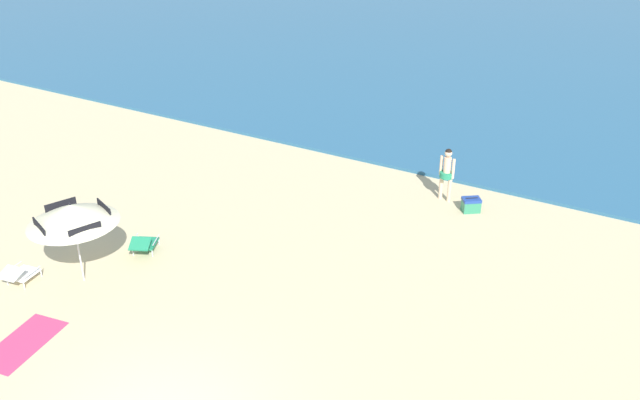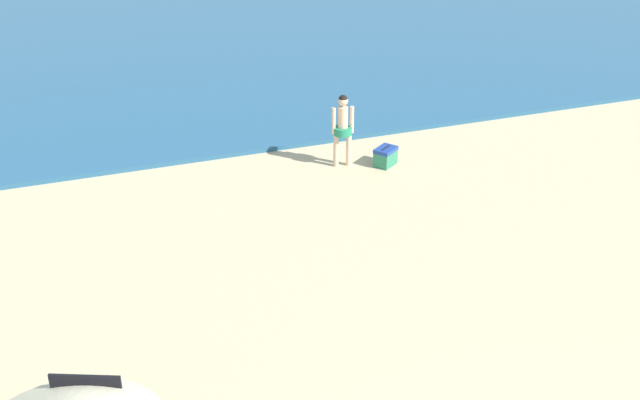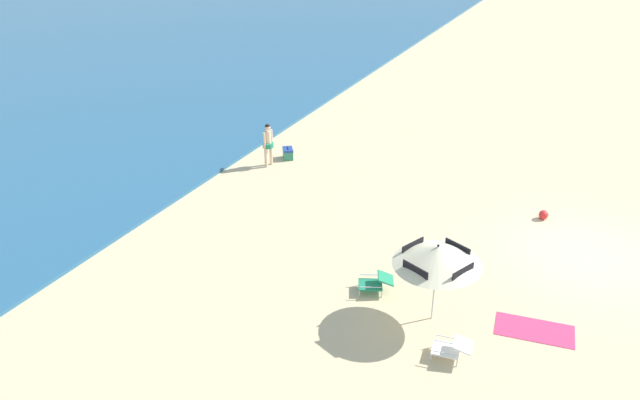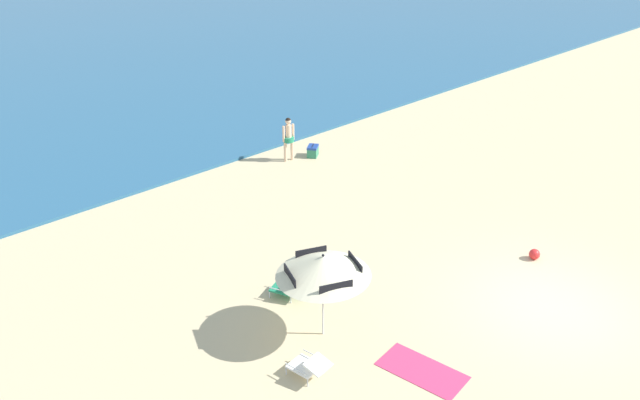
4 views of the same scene
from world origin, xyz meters
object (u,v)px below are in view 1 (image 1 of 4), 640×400
at_px(beach_umbrella_striped_main, 72,214).
at_px(lounge_chair_beside_umbrella, 144,243).
at_px(lounge_chair_under_umbrella, 19,274).
at_px(beach_towel, 23,343).
at_px(person_standing_near_shore, 447,171).
at_px(cooler_box, 471,205).

relative_size(beach_umbrella_striped_main, lounge_chair_beside_umbrella, 2.48).
distance_m(lounge_chair_under_umbrella, beach_towel, 2.36).
relative_size(lounge_chair_under_umbrella, person_standing_near_shore, 0.58).
bearing_deg(person_standing_near_shore, beach_towel, -117.17).
xyz_separation_m(beach_umbrella_striped_main, lounge_chair_under_umbrella, (-1.17, -0.83, -1.50)).
bearing_deg(person_standing_near_shore, lounge_chair_beside_umbrella, -130.72).
bearing_deg(beach_towel, lounge_chair_beside_umbrella, 93.26).
relative_size(lounge_chair_under_umbrella, beach_towel, 0.51).
relative_size(beach_umbrella_striped_main, person_standing_near_shore, 1.57).
bearing_deg(beach_towel, lounge_chair_under_umbrella, 140.91).
bearing_deg(lounge_chair_under_umbrella, lounge_chair_beside_umbrella, 57.11).
distance_m(lounge_chair_under_umbrella, lounge_chair_beside_umbrella, 2.93).
xyz_separation_m(person_standing_near_shore, cooler_box, (0.88, -0.30, -0.72)).
height_order(lounge_chair_beside_umbrella, cooler_box, lounge_chair_beside_umbrella).
bearing_deg(lounge_chair_under_umbrella, person_standing_near_shore, 51.28).
bearing_deg(beach_umbrella_striped_main, lounge_chair_beside_umbrella, 75.55).
xyz_separation_m(lounge_chair_beside_umbrella, cooler_box, (6.44, 6.16, -0.07)).
xyz_separation_m(beach_umbrella_striped_main, lounge_chair_beside_umbrella, (0.42, 1.63, -1.50)).
relative_size(person_standing_near_shore, cooler_box, 2.64).
xyz_separation_m(beach_umbrella_striped_main, person_standing_near_shore, (5.98, 8.09, -0.85)).
bearing_deg(cooler_box, lounge_chair_under_umbrella, -132.98).
bearing_deg(lounge_chair_beside_umbrella, lounge_chair_under_umbrella, -122.89).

